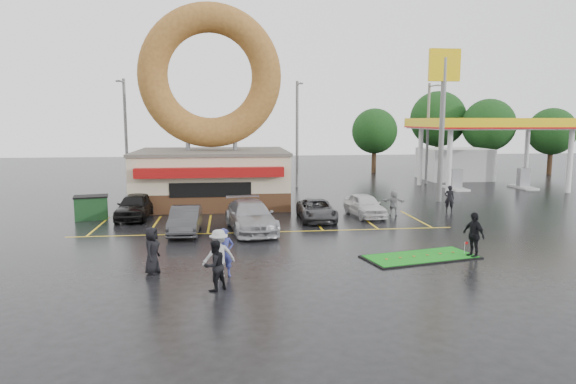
{
  "coord_description": "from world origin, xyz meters",
  "views": [
    {
      "loc": [
        -1.92,
        -22.59,
        5.79
      ],
      "look_at": [
        1.05,
        2.58,
        2.2
      ],
      "focal_mm": 32.0,
      "sensor_mm": 36.0,
      "label": 1
    }
  ],
  "objects": [
    {
      "name": "tree_far_d",
      "position": [
        14.0,
        32.0,
        4.53
      ],
      "size": [
        4.9,
        4.9,
        7.0
      ],
      "color": "#332114",
      "rests_on": "ground"
    },
    {
      "name": "person_hoodie",
      "position": [
        -2.3,
        -4.4,
        0.94
      ],
      "size": [
        1.37,
        1.05,
        1.87
      ],
      "primitive_type": "imported",
      "rotation": [
        0.0,
        0.0,
        3.47
      ],
      "color": "#99999C",
      "rests_on": "ground"
    },
    {
      "name": "gas_station",
      "position": [
        20.0,
        20.94,
        3.7
      ],
      "size": [
        12.3,
        13.65,
        5.9
      ],
      "color": "silver",
      "rests_on": "ground"
    },
    {
      "name": "dumpster",
      "position": [
        -9.9,
        8.14,
        0.65
      ],
      "size": [
        2.01,
        1.54,
        1.3
      ],
      "primitive_type": "cube",
      "rotation": [
        0.0,
        0.0,
        0.21
      ],
      "color": "#183E1D",
      "rests_on": "ground"
    },
    {
      "name": "ground",
      "position": [
        0.0,
        0.0,
        0.0
      ],
      "size": [
        120.0,
        120.0,
        0.0
      ],
      "primitive_type": "plane",
      "color": "black",
      "rests_on": "ground"
    },
    {
      "name": "shell_sign",
      "position": [
        13.0,
        12.0,
        7.38
      ],
      "size": [
        2.2,
        0.36,
        10.6
      ],
      "color": "slate",
      "rests_on": "ground"
    },
    {
      "name": "person_walker_far",
      "position": [
        12.01,
        8.1,
        0.83
      ],
      "size": [
        0.71,
        0.59,
        1.66
      ],
      "primitive_type": "imported",
      "rotation": [
        0.0,
        0.0,
        2.77
      ],
      "color": "black",
      "rests_on": "ground"
    },
    {
      "name": "person_blue",
      "position": [
        -2.08,
        -3.96,
        0.9
      ],
      "size": [
        0.74,
        0.57,
        1.81
      ],
      "primitive_type": "imported",
      "rotation": [
        0.0,
        0.0,
        0.23
      ],
      "color": "navy",
      "rests_on": "ground"
    },
    {
      "name": "person_walker_near",
      "position": [
        8.11,
        7.33,
        0.77
      ],
      "size": [
        1.49,
        1.0,
        1.54
      ],
      "primitive_type": "imported",
      "rotation": [
        0.0,
        0.0,
        2.72
      ],
      "color": "gray",
      "rests_on": "ground"
    },
    {
      "name": "tree_far_a",
      "position": [
        26.0,
        30.0,
        5.18
      ],
      "size": [
        5.6,
        5.6,
        8.0
      ],
      "color": "#332114",
      "rests_on": "ground"
    },
    {
      "name": "putting_green",
      "position": [
        6.11,
        -2.34,
        0.04
      ],
      "size": [
        5.17,
        3.1,
        0.6
      ],
      "color": "black",
      "rests_on": "ground"
    },
    {
      "name": "streetlight_mid",
      "position": [
        4.0,
        20.92,
        4.78
      ],
      "size": [
        0.4,
        2.21,
        9.0
      ],
      "color": "slate",
      "rests_on": "ground"
    },
    {
      "name": "tree_far_b",
      "position": [
        32.0,
        28.0,
        4.53
      ],
      "size": [
        4.9,
        4.9,
        7.0
      ],
      "color": "#332114",
      "rests_on": "ground"
    },
    {
      "name": "car_grey",
      "position": [
        3.15,
        6.25,
        0.6
      ],
      "size": [
        2.09,
        4.37,
        1.2
      ],
      "primitive_type": "imported",
      "rotation": [
        0.0,
        0.0,
        -0.02
      ],
      "color": "#313134",
      "rests_on": "ground"
    },
    {
      "name": "person_blackjkt",
      "position": [
        -2.42,
        -5.53,
        0.87
      ],
      "size": [
        1.07,
        1.05,
        1.74
      ],
      "primitive_type": "imported",
      "rotation": [
        0.0,
        0.0,
        3.83
      ],
      "color": "black",
      "rests_on": "ground"
    },
    {
      "name": "donut_shop",
      "position": [
        -3.0,
        12.97,
        4.46
      ],
      "size": [
        10.2,
        8.7,
        13.5
      ],
      "color": "#472B19",
      "rests_on": "ground"
    },
    {
      "name": "car_silver",
      "position": [
        -0.78,
        3.78,
        0.79
      ],
      "size": [
        2.91,
        5.66,
        1.57
      ],
      "primitive_type": "imported",
      "rotation": [
        0.0,
        0.0,
        0.14
      ],
      "color": "#949498",
      "rests_on": "ground"
    },
    {
      "name": "car_dgrey",
      "position": [
        -4.13,
        3.61,
        0.69
      ],
      "size": [
        1.54,
        4.19,
        1.37
      ],
      "primitive_type": "imported",
      "rotation": [
        0.0,
        0.0,
        -0.02
      ],
      "color": "#2F2F32",
      "rests_on": "ground"
    },
    {
      "name": "person_bystander",
      "position": [
        -4.82,
        -3.29,
        0.9
      ],
      "size": [
        0.75,
        0.98,
        1.79
      ],
      "primitive_type": "imported",
      "rotation": [
        0.0,
        0.0,
        1.35
      ],
      "color": "black",
      "rests_on": "ground"
    },
    {
      "name": "streetlight_left",
      "position": [
        -10.0,
        19.92,
        4.78
      ],
      "size": [
        0.4,
        2.21,
        9.0
      ],
      "color": "slate",
      "rests_on": "ground"
    },
    {
      "name": "car_white",
      "position": [
        6.23,
        7.07,
        0.68
      ],
      "size": [
        2.05,
        4.16,
        1.37
      ],
      "primitive_type": "imported",
      "rotation": [
        0.0,
        0.0,
        0.11
      ],
      "color": "silver",
      "rests_on": "ground"
    },
    {
      "name": "tree_far_c",
      "position": [
        22.0,
        34.0,
        5.84
      ],
      "size": [
        6.3,
        6.3,
        9.0
      ],
      "color": "#332114",
      "rests_on": "ground"
    },
    {
      "name": "streetlight_right",
      "position": [
        16.0,
        21.92,
        4.78
      ],
      "size": [
        0.4,
        2.21,
        9.0
      ],
      "color": "slate",
      "rests_on": "ground"
    },
    {
      "name": "car_black",
      "position": [
        -7.39,
        8.0,
        0.75
      ],
      "size": [
        1.93,
        4.45,
        1.49
      ],
      "primitive_type": "imported",
      "rotation": [
        0.0,
        0.0,
        -0.04
      ],
      "color": "black",
      "rests_on": "ground"
    },
    {
      "name": "person_cameraman",
      "position": [
        8.32,
        -2.54,
        0.97
      ],
      "size": [
        0.8,
        1.23,
        1.94
      ],
      "primitive_type": "imported",
      "rotation": [
        0.0,
        0.0,
        -1.26
      ],
      "color": "black",
      "rests_on": "ground"
    }
  ]
}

